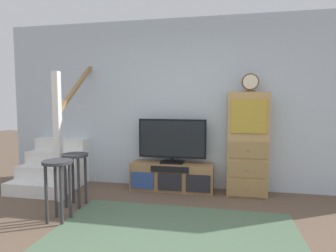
% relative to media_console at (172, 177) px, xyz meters
% --- Properties ---
extents(back_wall, '(6.40, 0.12, 2.70)m').
position_rel_media_console_xyz_m(back_wall, '(0.30, 0.27, 1.14)').
color(back_wall, silver).
rests_on(back_wall, ground_plane).
extents(area_rug, '(2.60, 1.80, 0.01)m').
position_rel_media_console_xyz_m(area_rug, '(0.30, -1.59, -0.21)').
color(area_rug, '#4C664C').
rests_on(area_rug, ground_plane).
extents(media_console, '(1.29, 0.38, 0.43)m').
position_rel_media_console_xyz_m(media_console, '(0.00, 0.00, 0.00)').
color(media_console, '#997047').
rests_on(media_console, ground_plane).
extents(television, '(1.06, 0.22, 0.69)m').
position_rel_media_console_xyz_m(television, '(-0.00, 0.02, 0.58)').
color(television, black).
rests_on(television, media_console).
extents(side_cabinet, '(0.58, 0.38, 1.53)m').
position_rel_media_console_xyz_m(side_cabinet, '(1.13, 0.01, 0.55)').
color(side_cabinet, tan).
rests_on(side_cabinet, ground_plane).
extents(desk_clock, '(0.24, 0.08, 0.27)m').
position_rel_media_console_xyz_m(desk_clock, '(1.15, -0.00, 1.45)').
color(desk_clock, '#4C3823').
rests_on(desk_clock, side_cabinet).
extents(staircase, '(1.00, 1.36, 2.20)m').
position_rel_media_console_xyz_m(staircase, '(-1.94, 0.01, 0.16)').
color(staircase, white).
rests_on(staircase, ground_plane).
extents(bar_stool_near, '(0.34, 0.34, 0.72)m').
position_rel_media_console_xyz_m(bar_stool_near, '(-1.07, -1.41, 0.32)').
color(bar_stool_near, '#333338').
rests_on(bar_stool_near, ground_plane).
extents(bar_stool_far, '(0.34, 0.34, 0.70)m').
position_rel_media_console_xyz_m(bar_stool_far, '(-1.14, -0.91, 0.31)').
color(bar_stool_far, '#333338').
rests_on(bar_stool_far, ground_plane).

